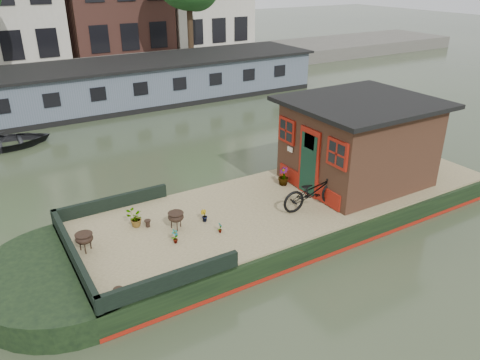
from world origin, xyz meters
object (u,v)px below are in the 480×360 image
bicycle (313,191)px  cabin (358,141)px  potted_plant_a (175,236)px  dinghy (5,139)px  brazier_front (176,221)px  brazier_rear (85,242)px

bicycle → cabin: bearing=-68.6°
potted_plant_a → dinghy: potted_plant_a is taller
cabin → dinghy: cabin is taller
potted_plant_a → dinghy: 11.03m
cabin → potted_plant_a: (-5.95, -0.46, -1.05)m
brazier_front → dinghy: bearing=105.0°
brazier_front → dinghy: brazier_front is taller
bicycle → potted_plant_a: bearing=89.9°
cabin → dinghy: bearing=129.2°
cabin → brazier_front: bearing=178.7°
dinghy → brazier_front: bearing=-164.6°
potted_plant_a → dinghy: (-2.44, 10.75, -0.48)m
bicycle → brazier_front: (-3.50, 0.83, -0.25)m
potted_plant_a → brazier_rear: bearing=158.2°
cabin → potted_plant_a: bearing=-175.6°
bicycle → potted_plant_a: 3.81m
cabin → dinghy: (-8.39, 10.28, -1.53)m
dinghy → potted_plant_a: bearing=-166.9°
brazier_rear → dinghy: size_ratio=0.13×
brazier_rear → potted_plant_a: bearing=-21.8°
potted_plant_a → dinghy: size_ratio=0.10×
cabin → potted_plant_a: cabin is taller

